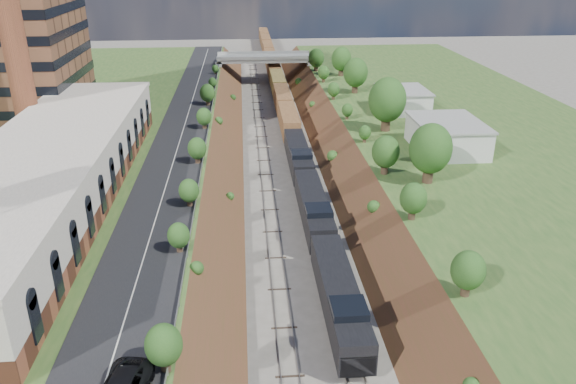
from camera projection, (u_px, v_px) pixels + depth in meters
name	position (u px, v px, depth m)	size (l,w,h in m)	color
platform_left	(66.00, 158.00, 85.88)	(44.00, 180.00, 5.00)	#2F5322
platform_right	(484.00, 147.00, 90.77)	(44.00, 180.00, 5.00)	#2F5322
embankment_left	(212.00, 169.00, 88.51)	(7.07, 180.00, 7.07)	brown
embankment_right	(349.00, 165.00, 90.13)	(7.07, 180.00, 7.07)	brown
rail_left_track	(265.00, 167.00, 89.09)	(1.58, 180.00, 0.18)	gray
rail_right_track	(297.00, 166.00, 89.48)	(1.58, 180.00, 0.18)	gray
road	(180.00, 139.00, 86.17)	(8.00, 180.00, 0.10)	black
guardrail	(207.00, 136.00, 86.09)	(0.10, 171.00, 0.70)	#99999E
commercial_building	(49.00, 172.00, 63.74)	(14.30, 62.30, 7.00)	brown
smokestack	(7.00, 6.00, 73.08)	(3.20, 3.20, 40.00)	brown
overpass	(264.00, 64.00, 144.10)	(24.50, 8.30, 7.40)	gray
white_building_near	(447.00, 136.00, 80.96)	(9.00, 12.00, 4.00)	silver
white_building_far	(403.00, 100.00, 101.14)	(8.00, 10.00, 3.60)	silver
tree_right_large	(431.00, 149.00, 68.56)	(5.25, 5.25, 7.61)	#473323
tree_left_crest	(178.00, 257.00, 49.06)	(2.45, 2.45, 3.55)	#473323
freight_train	(278.00, 84.00, 132.64)	(3.06, 188.72, 4.58)	black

